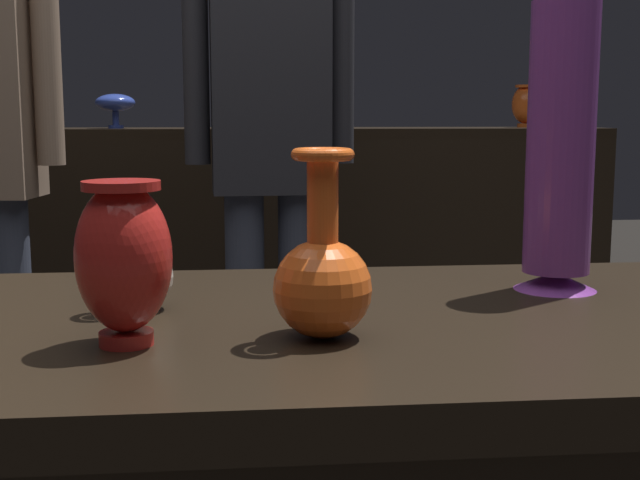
# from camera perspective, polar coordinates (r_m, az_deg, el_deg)

# --- Properties ---
(back_display_shelf) EXTENTS (2.60, 0.40, 0.99)m
(back_display_shelf) POSITION_cam_1_polar(r_m,az_deg,el_deg) (3.24, -4.01, -1.25)
(back_display_shelf) COLOR black
(back_display_shelf) RESTS_ON ground_plane
(vase_centerpiece) EXTENTS (0.11, 0.11, 0.21)m
(vase_centerpiece) POSITION_cam_1_polar(r_m,az_deg,el_deg) (0.91, 0.44, -2.45)
(vase_centerpiece) COLOR #E55B1E
(vase_centerpiece) RESTS_ON display_plinth
(vase_tall_behind) EXTENTS (0.10, 0.10, 0.17)m
(vase_tall_behind) POSITION_cam_1_polar(r_m,az_deg,el_deg) (0.90, -13.11, -1.13)
(vase_tall_behind) COLOR red
(vase_tall_behind) RESTS_ON display_plinth
(vase_left_accent) EXTENTS (0.11, 0.11, 0.39)m
(vase_left_accent) POSITION_cam_1_polar(r_m,az_deg,el_deg) (1.19, 15.91, 5.67)
(vase_left_accent) COLOR #7A388E
(vase_left_accent) RESTS_ON display_plinth
(vase_right_accent) EXTENTS (0.08, 0.08, 0.16)m
(vase_right_accent) POSITION_cam_1_polar(r_m,az_deg,el_deg) (1.07, -12.12, -1.82)
(vase_right_accent) COLOR silver
(vase_right_accent) RESTS_ON display_plinth
(shelf_vase_center) EXTENTS (0.10, 0.10, 0.18)m
(shelf_vase_center) POSITION_cam_1_polar(r_m,az_deg,el_deg) (3.20, -4.13, 9.27)
(shelf_vase_center) COLOR red
(shelf_vase_center) RESTS_ON back_display_shelf
(shelf_vase_far_right) EXTENTS (0.11, 0.11, 0.16)m
(shelf_vase_far_right) POSITION_cam_1_polar(r_m,az_deg,el_deg) (3.43, 13.70, 8.89)
(shelf_vase_far_right) COLOR #E55B1E
(shelf_vase_far_right) RESTS_ON back_display_shelf
(shelf_vase_left) EXTENTS (0.14, 0.14, 0.12)m
(shelf_vase_left) POSITION_cam_1_polar(r_m,az_deg,el_deg) (3.17, -13.66, 8.94)
(shelf_vase_left) COLOR #2D429E
(shelf_vase_left) RESTS_ON back_display_shelf
(visitor_center_back) EXTENTS (0.47, 0.19, 1.67)m
(visitor_center_back) POSITION_cam_1_polar(r_m,az_deg,el_deg) (2.36, -3.38, 7.11)
(visitor_center_back) COLOR #333847
(visitor_center_back) RESTS_ON ground_plane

